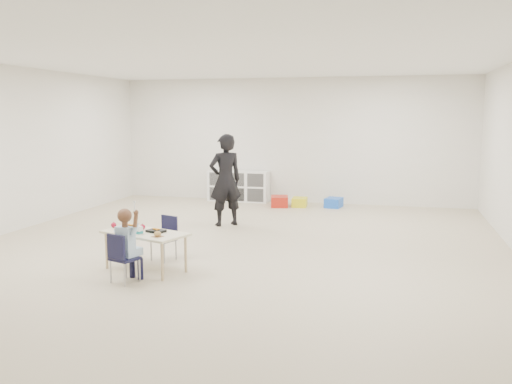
% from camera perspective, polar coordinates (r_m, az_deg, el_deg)
% --- Properties ---
extents(room, '(9.00, 9.02, 2.80)m').
position_cam_1_polar(room, '(7.94, -2.31, 3.95)').
color(room, '#C6B498').
rests_on(room, ground).
extents(table, '(1.21, 0.87, 0.50)m').
position_cam_1_polar(table, '(7.10, -11.55, -6.09)').
color(table, beige).
rests_on(table, ground).
extents(chair_near, '(0.36, 0.35, 0.60)m').
position_cam_1_polar(chair_near, '(6.65, -13.65, -6.72)').
color(chair_near, black).
rests_on(chair_near, ground).
extents(chair_far, '(0.36, 0.35, 0.60)m').
position_cam_1_polar(chair_far, '(7.53, -9.72, -4.86)').
color(chair_far, black).
rests_on(chair_far, ground).
extents(child, '(0.51, 0.51, 0.95)m').
position_cam_1_polar(child, '(6.61, -13.70, -5.27)').
color(child, '#ABCBE7').
rests_on(child, chair_near).
extents(lunch_tray_near, '(0.26, 0.22, 0.03)m').
position_cam_1_polar(lunch_tray_near, '(7.01, -10.48, -4.06)').
color(lunch_tray_near, black).
rests_on(lunch_tray_near, table).
extents(lunch_tray_far, '(0.26, 0.22, 0.03)m').
position_cam_1_polar(lunch_tray_far, '(7.33, -13.03, -3.60)').
color(lunch_tray_far, black).
rests_on(lunch_tray_far, table).
extents(milk_carton, '(0.09, 0.09, 0.10)m').
position_cam_1_polar(milk_carton, '(6.92, -12.20, -3.96)').
color(milk_carton, white).
rests_on(milk_carton, table).
extents(bread_roll, '(0.09, 0.09, 0.07)m').
position_cam_1_polar(bread_roll, '(6.74, -10.33, -4.36)').
color(bread_roll, '#B19048').
rests_on(bread_roll, table).
extents(apple_near, '(0.07, 0.07, 0.07)m').
position_cam_1_polar(apple_near, '(7.18, -11.86, -3.62)').
color(apple_near, maroon).
rests_on(apple_near, table).
extents(apple_far, '(0.07, 0.07, 0.07)m').
position_cam_1_polar(apple_far, '(7.39, -14.76, -3.38)').
color(apple_far, maroon).
rests_on(apple_far, table).
extents(cubby_shelf, '(1.40, 0.40, 0.70)m').
position_cam_1_polar(cubby_shelf, '(12.48, -1.85, 0.63)').
color(cubby_shelf, white).
rests_on(cubby_shelf, ground).
extents(adult, '(0.71, 0.68, 1.64)m').
position_cam_1_polar(adult, '(9.68, -3.24, 1.26)').
color(adult, black).
rests_on(adult, ground).
extents(bin_red, '(0.45, 0.53, 0.23)m').
position_cam_1_polar(bin_red, '(11.77, 2.48, -0.99)').
color(bin_red, '#B61F12').
rests_on(bin_red, ground).
extents(bin_yellow, '(0.33, 0.41, 0.19)m').
position_cam_1_polar(bin_yellow, '(11.79, 4.61, -1.07)').
color(bin_yellow, yellow).
rests_on(bin_yellow, ground).
extents(bin_blue, '(0.39, 0.46, 0.20)m').
position_cam_1_polar(bin_blue, '(11.78, 8.18, -1.11)').
color(bin_blue, blue).
rests_on(bin_blue, ground).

